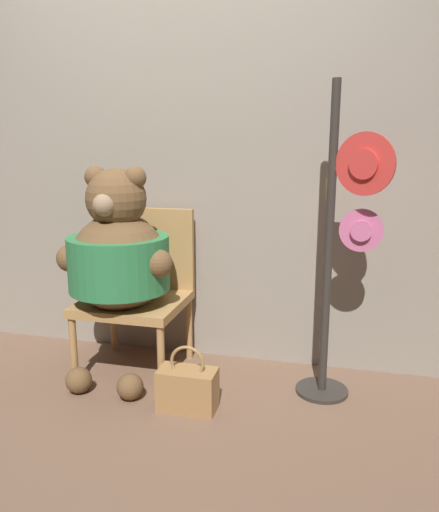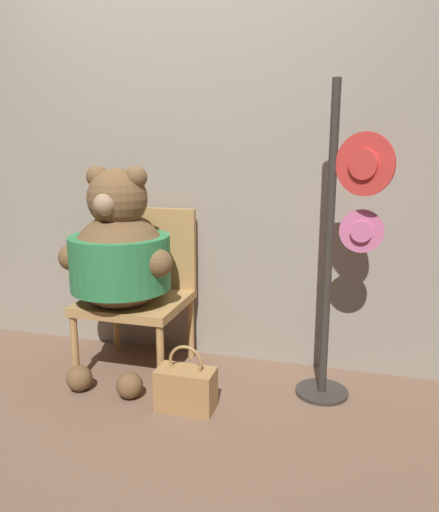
# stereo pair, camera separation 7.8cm
# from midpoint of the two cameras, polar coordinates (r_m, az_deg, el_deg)

# --- Properties ---
(ground_plane) EXTENTS (14.00, 14.00, 0.00)m
(ground_plane) POSITION_cam_midpoint_polar(r_m,az_deg,el_deg) (2.67, -7.47, -16.83)
(ground_plane) COLOR brown
(wall_back) EXTENTS (8.00, 0.10, 2.50)m
(wall_back) POSITION_cam_midpoint_polar(r_m,az_deg,el_deg) (3.06, -2.23, 11.48)
(wall_back) COLOR gray
(wall_back) RESTS_ON ground_plane
(chair) EXTENTS (0.57, 0.55, 0.94)m
(chair) POSITION_cam_midpoint_polar(r_m,az_deg,el_deg) (2.99, -8.23, -3.32)
(chair) COLOR #B2844C
(chair) RESTS_ON ground_plane
(teddy_bear) EXTENTS (0.67, 0.59, 1.20)m
(teddy_bear) POSITION_cam_midpoint_polar(r_m,az_deg,el_deg) (2.79, -10.59, -0.00)
(teddy_bear) COLOR brown
(teddy_bear) RESTS_ON ground_plane
(hat_display_rack) EXTENTS (0.42, 0.44, 1.62)m
(hat_display_rack) POSITION_cam_midpoint_polar(r_m,az_deg,el_deg) (2.58, 14.32, 0.97)
(hat_display_rack) COLOR #332D28
(hat_display_rack) RESTS_ON ground_plane
(handbag_on_ground) EXTENTS (0.29, 0.16, 0.34)m
(handbag_on_ground) POSITION_cam_midpoint_polar(r_m,az_deg,el_deg) (2.60, -2.97, -14.81)
(handbag_on_ground) COLOR #A87A47
(handbag_on_ground) RESTS_ON ground_plane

